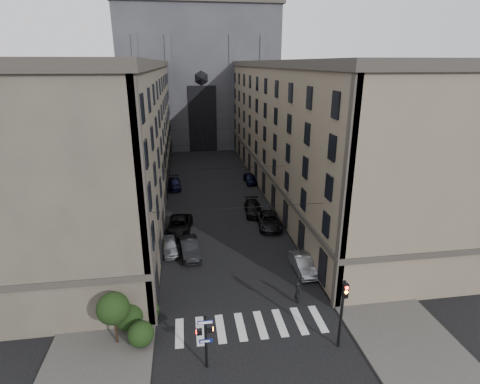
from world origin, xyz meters
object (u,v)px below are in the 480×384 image
pedestrian_signal_left (206,337)px  traffic_light_right (343,307)px  car_right_midfar (253,208)px  car_left_far (174,184)px  car_right_far (250,178)px  gothic_tower (198,66)px  car_left_midfar (179,226)px  pedestrian (298,292)px  car_left_midnear (190,248)px  car_right_midnear (269,221)px  car_right_near (303,264)px  car_left_near (170,246)px

pedestrian_signal_left → traffic_light_right: traffic_light_right is taller
car_right_midfar → traffic_light_right: bearing=-82.5°
car_left_far → car_right_far: (12.22, 0.95, 0.01)m
gothic_tower → car_right_far: (6.13, -35.50, -17.04)m
car_left_midfar → pedestrian: pedestrian is taller
pedestrian_signal_left → traffic_light_right: 9.18m
traffic_light_right → car_left_far: 38.50m
car_left_midnear → car_right_far: (10.33, 22.92, -0.07)m
traffic_light_right → car_right_midnear: (-0.31, 20.26, -2.51)m
pedestrian_signal_left → car_left_far: pedestrian_signal_left is taller
gothic_tower → pedestrian: gothic_tower is taller
pedestrian_signal_left → car_left_midnear: bearing=92.6°
car_left_midnear → car_right_near: size_ratio=1.12×
gothic_tower → traffic_light_right: gothic_tower is taller
gothic_tower → car_right_midfar: gothic_tower is taller
pedestrian_signal_left → car_right_midfar: size_ratio=0.77×
car_right_near → car_right_far: (-0.05, 27.62, 0.02)m
car_left_near → car_left_midfar: bearing=72.7°
car_left_midfar → car_right_near: size_ratio=1.32×
car_right_midfar → car_right_far: car_right_far is taller
car_left_near → car_right_far: (12.33, 21.98, 0.05)m
car_left_midnear → pedestrian: pedestrian is taller
car_right_near → car_left_midfar: bearing=136.8°
car_right_near → car_right_far: bearing=89.2°
traffic_light_right → car_left_midnear: 17.78m
car_right_midnear → car_right_far: car_right_midnear is taller
pedestrian_signal_left → car_right_midfar: bearing=72.8°
car_left_midnear → car_right_midnear: size_ratio=0.90×
car_right_near → car_right_midfar: car_right_midfar is taller
gothic_tower → car_right_midfar: (4.20, -48.46, -17.05)m
car_right_far → car_left_far: bearing=-177.1°
car_left_far → car_left_near: bearing=-93.8°
car_left_far → car_right_far: bearing=1.0°
pedestrian → car_left_far: bearing=1.6°
gothic_tower → car_left_near: size_ratio=13.92×
pedestrian_signal_left → car_right_far: pedestrian_signal_left is taller
car_left_midfar → pedestrian: (9.54, -15.03, 0.13)m
car_left_near → car_right_midnear: bearing=15.9°
pedestrian_signal_left → car_right_midnear: 22.53m
gothic_tower → car_right_far: gothic_tower is taller
gothic_tower → car_left_near: gothic_tower is taller
gothic_tower → traffic_light_right: 74.67m
traffic_light_right → pedestrian: (-1.34, 5.30, -2.33)m
car_right_far → car_left_midfar: bearing=-125.1°
car_left_far → car_right_near: (12.27, -26.67, -0.01)m
pedestrian_signal_left → car_right_midfar: pedestrian_signal_left is taller
gothic_tower → car_left_midfar: gothic_tower is taller
gothic_tower → car_left_near: bearing=-96.2°
pedestrian → car_right_midfar: bearing=-16.5°
traffic_light_right → car_right_near: (0.58, 9.92, -2.55)m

